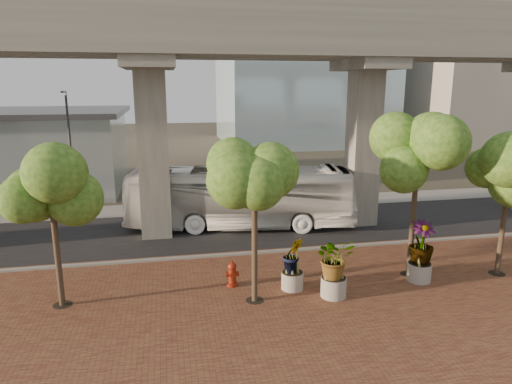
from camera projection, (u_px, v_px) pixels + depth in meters
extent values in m
plane|color=#3D382C|center=(270.00, 240.00, 24.69)|extent=(160.00, 160.00, 0.00)
cube|color=brown|center=(318.00, 309.00, 17.05)|extent=(70.00, 13.00, 0.06)
cube|color=black|center=(263.00, 229.00, 26.60)|extent=(90.00, 8.00, 0.04)
cube|color=gray|center=(279.00, 251.00, 22.77)|extent=(70.00, 0.25, 0.16)
cube|color=gray|center=(246.00, 205.00, 31.85)|extent=(90.00, 3.00, 0.06)
cube|color=#99978B|center=(270.00, 37.00, 22.67)|extent=(72.00, 2.40, 1.80)
cube|color=#99978B|center=(257.00, 43.00, 25.72)|extent=(72.00, 2.40, 1.80)
cube|color=#99978B|center=(275.00, 3.00, 21.30)|extent=(72.00, 0.12, 1.00)
cube|color=#99978B|center=(253.00, 19.00, 26.45)|extent=(72.00, 0.12, 1.00)
cube|color=#A9A298|center=(478.00, 57.00, 63.53)|extent=(18.00, 16.00, 24.00)
imported|color=white|center=(241.00, 197.00, 26.50)|extent=(13.45, 5.25, 3.66)
cylinder|color=maroon|center=(232.00, 284.00, 18.96)|extent=(0.48, 0.48, 0.11)
cylinder|color=maroon|center=(232.00, 275.00, 18.87)|extent=(0.32, 0.32, 0.77)
sphere|color=maroon|center=(232.00, 267.00, 18.78)|extent=(0.37, 0.37, 0.37)
cylinder|color=maroon|center=(232.00, 263.00, 18.74)|extent=(0.11, 0.11, 0.13)
cylinder|color=maroon|center=(232.00, 274.00, 18.86)|extent=(0.53, 0.21, 0.21)
cylinder|color=gray|center=(333.00, 287.00, 17.92)|extent=(1.01, 1.01, 0.78)
imported|color=#234D14|center=(335.00, 257.00, 17.64)|extent=(2.23, 2.23, 1.68)
cylinder|color=gray|center=(419.00, 272.00, 19.36)|extent=(1.00, 1.00, 0.78)
imported|color=#234D14|center=(422.00, 243.00, 19.06)|extent=(2.45, 2.45, 1.84)
cylinder|color=gray|center=(292.00, 280.00, 18.61)|extent=(0.91, 0.91, 0.70)
imported|color=#234D14|center=(293.00, 255.00, 18.36)|extent=(2.01, 2.01, 1.51)
cylinder|color=#4D3B2C|center=(58.00, 261.00, 16.88)|extent=(0.22, 0.22, 3.53)
cylinder|color=black|center=(63.00, 305.00, 17.29)|extent=(0.70, 0.70, 0.01)
cylinder|color=#4D3B2C|center=(255.00, 255.00, 17.21)|extent=(0.22, 0.22, 3.74)
cylinder|color=black|center=(255.00, 300.00, 17.64)|extent=(0.70, 0.70, 0.01)
cylinder|color=#4D3B2C|center=(412.00, 230.00, 19.60)|extent=(0.22, 0.22, 4.10)
cylinder|color=black|center=(408.00, 274.00, 20.07)|extent=(0.70, 0.70, 0.01)
cylinder|color=#4D3B2C|center=(501.00, 237.00, 19.77)|extent=(0.22, 0.22, 3.41)
cylinder|color=black|center=(497.00, 273.00, 20.16)|extent=(0.70, 0.70, 0.01)
cylinder|color=#313136|center=(72.00, 158.00, 27.51)|extent=(0.14, 0.14, 7.74)
cube|color=#313136|center=(64.00, 92.00, 26.16)|extent=(0.15, 0.97, 0.15)
cube|color=silver|center=(62.00, 94.00, 25.72)|extent=(0.39, 0.19, 0.12)
cylinder|color=#2F2F34|center=(369.00, 141.00, 31.79)|extent=(0.15, 0.15, 8.70)
cube|color=#2F2F34|center=(376.00, 76.00, 30.28)|extent=(0.16, 1.09, 0.16)
cube|color=silver|center=(379.00, 78.00, 29.78)|extent=(0.43, 0.22, 0.13)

